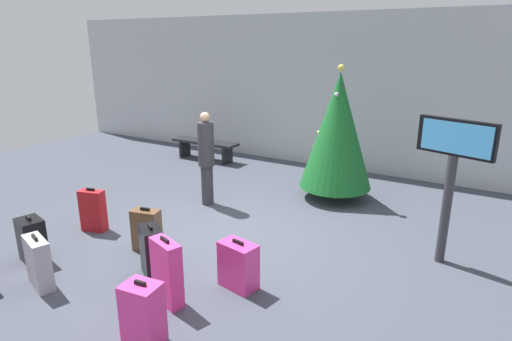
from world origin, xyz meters
name	(u,v)px	position (x,y,z in m)	size (l,w,h in m)	color
ground_plane	(218,240)	(0.00, 0.00, 0.00)	(16.00, 16.00, 0.00)	#424754
back_wall	(335,92)	(0.00, 4.58, 1.72)	(16.00, 0.20, 3.44)	#B7BCC1
holiday_tree	(338,131)	(0.84, 2.56, 1.28)	(1.31, 1.31, 2.44)	#4C3319
flight_info_kiosk	(452,164)	(2.92, 1.00, 1.35)	(0.93, 0.37, 1.91)	#333338
waiting_bench	(205,145)	(-2.88, 3.50, 0.37)	(1.75, 0.44, 0.48)	black
traveller_0	(206,156)	(-1.01, 1.10, 0.89)	(0.39, 0.39, 1.67)	#333338
suitcase_0	(143,314)	(0.71, -2.20, 0.32)	(0.38, 0.32, 0.68)	#E5388C
suitcase_1	(147,230)	(-0.66, -0.76, 0.30)	(0.42, 0.28, 0.63)	brown
suitcase_3	(167,272)	(0.45, -1.57, 0.38)	(0.46, 0.30, 0.79)	#E5388C
suitcase_4	(152,252)	(-0.12, -1.21, 0.32)	(0.47, 0.42, 0.67)	black
suitcase_5	(39,263)	(-1.08, -2.09, 0.31)	(0.50, 0.32, 0.66)	#9EA0A5
suitcase_6	(93,211)	(-1.84, -0.70, 0.33)	(0.41, 0.27, 0.69)	#B2191E
suitcase_7	(32,240)	(-1.75, -1.76, 0.30)	(0.43, 0.36, 0.63)	black
suitcase_8	(238,265)	(0.95, -0.90, 0.28)	(0.49, 0.34, 0.60)	#E5388C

